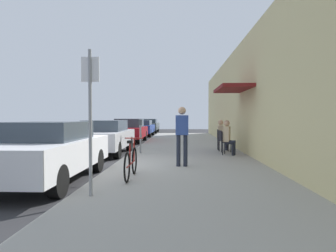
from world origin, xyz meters
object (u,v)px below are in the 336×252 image
parked_car_2 (129,130)px  parked_car_3 (141,128)px  parking_meter (141,134)px  cafe_chair_0 (227,141)px  cafe_chair_2 (221,138)px  cafe_chair_1 (223,140)px  parked_car_1 (105,137)px  seated_patron_0 (228,136)px  parked_car_0 (48,151)px  pedestrian_standing (182,131)px  street_sign (90,111)px  bicycle_0 (131,162)px  parked_car_4 (149,125)px  seated_patron_2 (222,134)px

parked_car_2 → parked_car_3: size_ratio=1.00×
parking_meter → cafe_chair_0: 3.31m
cafe_chair_0 → cafe_chair_2: bearing=90.2°
cafe_chair_1 → parked_car_3: bearing=112.0°
parked_car_2 → parked_car_1: bearing=-90.0°
parked_car_1 → seated_patron_0: 4.99m
parked_car_0 → cafe_chair_0: 6.58m
parked_car_3 → pedestrian_standing: bearing=-78.6°
parked_car_2 → street_sign: street_sign is taller
parked_car_3 → bicycle_0: parked_car_3 is taller
pedestrian_standing → parked_car_3: bearing=101.4°
parked_car_4 → seated_patron_0: seated_patron_0 is taller
parked_car_3 → street_sign: size_ratio=1.69×
parked_car_3 → cafe_chair_1: 12.87m
seated_patron_2 → pedestrian_standing: 4.77m
parked_car_3 → parking_meter: bearing=-82.9°
pedestrian_standing → parked_car_1: bearing=130.2°
street_sign → bicycle_0: (0.46, 1.63, -1.16)m
street_sign → cafe_chair_2: 8.52m
parked_car_4 → street_sign: (1.50, -24.84, 0.92)m
parked_car_1 → cafe_chair_0: bearing=-11.2°
seated_patron_0 → cafe_chair_0: bearing=160.6°
bicycle_0 → cafe_chair_1: bearing=62.0°
seated_patron_0 → pedestrian_standing: size_ratio=0.76×
pedestrian_standing → parking_meter: bearing=117.0°
parked_car_3 → street_sign: bearing=-85.5°
street_sign → bicycle_0: size_ratio=1.52×
seated_patron_0 → parked_car_2: bearing=124.7°
parked_car_2 → parked_car_4: 11.69m
parked_car_2 → cafe_chair_0: size_ratio=5.06×
parked_car_1 → seated_patron_0: seated_patron_0 is taller
cafe_chair_2 → parked_car_0: bearing=-128.3°
parked_car_2 → pedestrian_standing: bearing=-72.2°
parked_car_4 → parking_meter: (1.55, -18.36, 0.17)m
cafe_chair_1 → street_sign: bearing=-115.3°
parked_car_0 → pedestrian_standing: size_ratio=2.59×
parking_meter → cafe_chair_0: bearing=-6.4°
parked_car_4 → cafe_chair_0: bearing=-75.5°
street_sign → parked_car_0: bearing=132.2°
parked_car_1 → parked_car_3: 11.89m
parked_car_4 → seated_patron_2: 17.75m
pedestrian_standing → street_sign: bearing=-116.2°
parked_car_0 → parked_car_2: size_ratio=1.00×
bicycle_0 → cafe_chair_0: bicycle_0 is taller
bicycle_0 → cafe_chair_2: bicycle_0 is taller
bicycle_0 → cafe_chair_0: (2.87, 4.48, 0.14)m
street_sign → cafe_chair_0: 7.04m
parked_car_4 → parked_car_3: bearing=-90.0°
parked_car_0 → seated_patron_0: parked_car_0 is taller
parking_meter → cafe_chair_1: parking_meter is taller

